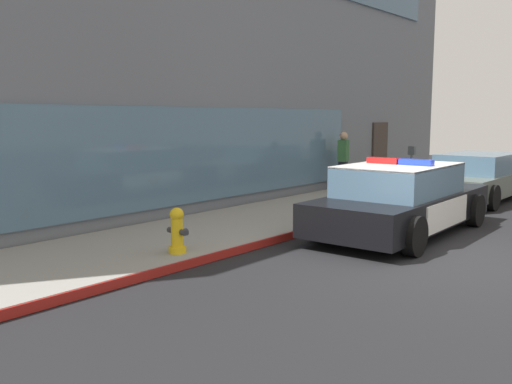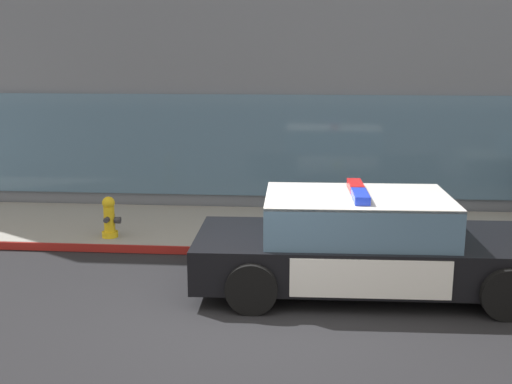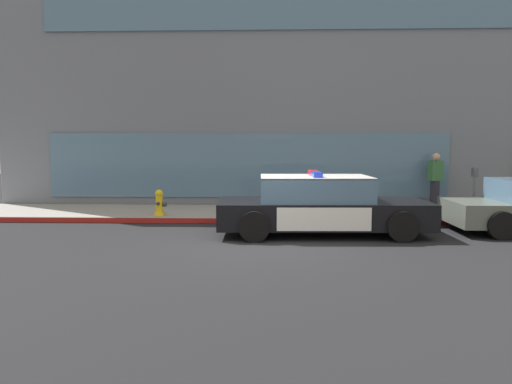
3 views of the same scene
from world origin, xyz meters
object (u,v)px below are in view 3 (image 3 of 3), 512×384
object	(u,v)px
pedestrian_on_sidewalk	(435,180)
police_cruiser	(320,206)
fire_hydrant	(159,203)
parking_meter	(474,183)

from	to	relation	value
pedestrian_on_sidewalk	police_cruiser	bearing A→B (deg)	115.39
pedestrian_on_sidewalk	fire_hydrant	bearing A→B (deg)	85.72
pedestrian_on_sidewalk	parking_meter	bearing A→B (deg)	172.93
police_cruiser	fire_hydrant	world-z (taller)	police_cruiser
fire_hydrant	police_cruiser	bearing A→B (deg)	-22.40
fire_hydrant	parking_meter	xyz separation A→B (m)	(8.61, -0.00, 0.58)
pedestrian_on_sidewalk	parking_meter	distance (m)	1.98
fire_hydrant	pedestrian_on_sidewalk	world-z (taller)	pedestrian_on_sidewalk
police_cruiser	pedestrian_on_sidewalk	size ratio (longest dim) A/B	2.88
police_cruiser	parking_meter	bearing A→B (deg)	20.59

